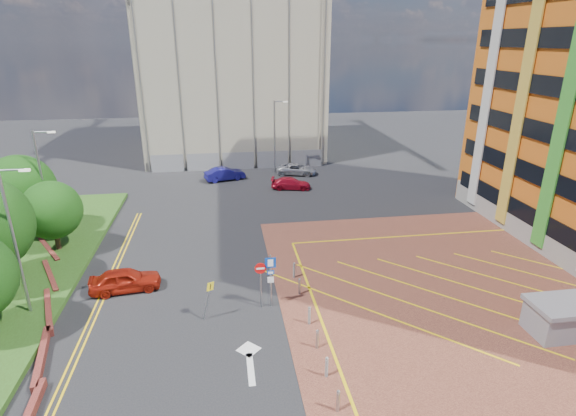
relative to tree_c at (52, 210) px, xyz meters
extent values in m
plane|color=black|center=(13.50, -10.00, -3.19)|extent=(140.00, 140.00, 0.00)
cube|color=brown|center=(27.50, -10.00, -3.18)|extent=(26.00, 26.00, 0.02)
cube|color=maroon|center=(2.90, -12.00, -2.99)|extent=(1.25, 4.56, 0.40)
cube|color=maroon|center=(1.90, -8.00, -2.99)|extent=(1.86, 4.43, 0.40)
cube|color=maroon|center=(0.70, -4.00, -2.99)|extent=(2.29, 4.27, 0.40)
cube|color=maroon|center=(-0.70, 0.00, -2.99)|extent=(2.69, 4.06, 0.40)
cylinder|color=#3D2B1C|center=(0.00, 0.00, -1.99)|extent=(0.36, 0.36, 1.80)
sphere|color=black|center=(0.00, 0.00, 0.01)|extent=(4.00, 4.00, 4.00)
cylinder|color=#3D2B1C|center=(-3.00, 3.00, -1.79)|extent=(0.36, 0.36, 2.20)
sphere|color=black|center=(-3.00, 3.00, 0.68)|extent=(5.00, 5.00, 5.00)
cylinder|color=#9EA0A8|center=(1.00, -8.00, 1.11)|extent=(0.16, 0.16, 8.00)
cylinder|color=#9EA0A8|center=(1.60, -8.00, 4.99)|extent=(1.20, 0.10, 0.10)
cube|color=silver|center=(2.20, -8.00, 4.96)|extent=(0.50, 0.15, 0.12)
cylinder|color=#9EA0A8|center=(-1.00, 2.00, 1.11)|extent=(0.16, 0.16, 8.00)
cylinder|color=#9EA0A8|center=(-0.40, 2.00, 4.99)|extent=(1.20, 0.10, 0.10)
cube|color=silver|center=(0.20, 2.00, 4.96)|extent=(0.50, 0.15, 0.12)
cylinder|color=#9EA0A8|center=(17.50, 18.00, 0.81)|extent=(0.16, 0.16, 8.00)
cylinder|color=#9EA0A8|center=(18.10, 18.00, 4.69)|extent=(1.20, 0.10, 0.10)
cube|color=silver|center=(18.70, 18.00, 4.66)|extent=(0.50, 0.15, 0.12)
cylinder|color=#9EA0A8|center=(14.00, -9.00, -1.59)|extent=(0.10, 0.10, 3.20)
cube|color=#09369D|center=(14.00, -9.03, -0.44)|extent=(0.60, 0.04, 0.60)
cube|color=white|center=(14.00, -9.06, -0.44)|extent=(0.30, 0.02, 0.42)
cube|color=#09369D|center=(14.00, -9.03, -1.04)|extent=(0.40, 0.04, 0.25)
cube|color=white|center=(14.00, -9.06, -1.04)|extent=(0.28, 0.02, 0.14)
cube|color=white|center=(14.00, -9.03, -1.49)|extent=(0.35, 0.04, 0.35)
cylinder|color=#9EA0A8|center=(13.45, -9.00, -1.84)|extent=(0.08, 0.08, 2.70)
cylinder|color=red|center=(13.45, -9.03, -0.74)|extent=(0.64, 0.04, 0.64)
cube|color=white|center=(13.45, -9.06, -0.74)|extent=(0.44, 0.02, 0.10)
cylinder|color=#9EA0A8|center=(10.53, -9.76, -2.09)|extent=(0.57, 0.08, 2.16)
cube|color=yellow|center=(10.75, -9.79, -1.19)|extent=(0.41, 0.41, 0.54)
cylinder|color=#9EA0A8|center=(15.80, -17.00, -2.72)|extent=(0.14, 0.14, 0.90)
cylinder|color=black|center=(15.80, -15.00, -2.72)|extent=(0.14, 0.14, 0.90)
cylinder|color=#9EA0A8|center=(15.80, -13.00, -2.72)|extent=(0.14, 0.14, 0.90)
cylinder|color=black|center=(15.80, -11.00, -2.72)|extent=(0.14, 0.14, 0.90)
cylinder|color=#9EA0A8|center=(15.80, -8.00, -2.72)|extent=(0.14, 0.14, 0.90)
cylinder|color=black|center=(15.80, -6.00, -2.72)|extent=(0.14, 0.14, 0.90)
cube|color=#B5AC94|center=(13.50, 30.00, 7.81)|extent=(21.20, 19.20, 22.00)
cube|color=yellow|center=(15.50, 32.00, 13.81)|extent=(0.90, 0.90, 34.00)
cube|color=gray|center=(14.50, 20.00, -2.19)|extent=(21.60, 0.06, 2.00)
cube|color=#9999A0|center=(28.61, -13.64, -2.42)|extent=(3.76, 2.00, 1.55)
imported|color=#A01D0D|center=(5.62, -6.00, -2.50)|extent=(4.26, 2.17, 1.39)
imported|color=navy|center=(11.85, 15.83, -2.49)|extent=(4.49, 2.61, 1.40)
imported|color=#AC0E23|center=(18.38, 11.85, -2.62)|extent=(4.18, 2.37, 1.14)
imported|color=#B6B7BD|center=(19.80, 16.85, -2.59)|extent=(4.72, 3.05, 1.21)
camera|label=1|loc=(11.74, -30.64, 10.86)|focal=28.00mm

